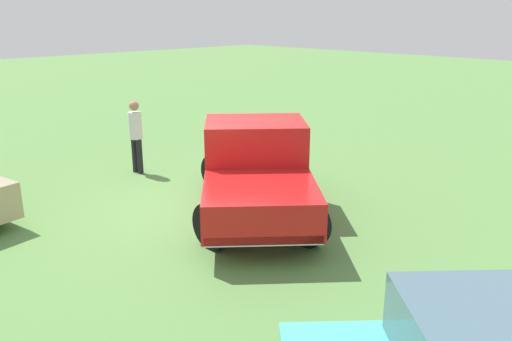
% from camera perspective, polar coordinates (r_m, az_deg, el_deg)
% --- Properties ---
extents(ground_plane, '(80.00, 80.00, 0.00)m').
position_cam_1_polar(ground_plane, '(10.74, -5.95, -4.17)').
color(ground_plane, '#5B8C47').
extents(pickup_truck, '(4.86, 4.64, 1.83)m').
position_cam_1_polar(pickup_truck, '(10.23, -0.04, 0.49)').
color(pickup_truck, black).
rests_on(pickup_truck, ground_plane).
extents(person_bystander, '(0.34, 0.34, 1.81)m').
position_cam_1_polar(person_bystander, '(13.13, -13.04, 4.09)').
color(person_bystander, black).
rests_on(person_bystander, ground_plane).
extents(traffic_cone, '(0.32, 0.32, 0.55)m').
position_cam_1_polar(traffic_cone, '(15.08, 2.82, 3.19)').
color(traffic_cone, orange).
rests_on(traffic_cone, ground_plane).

